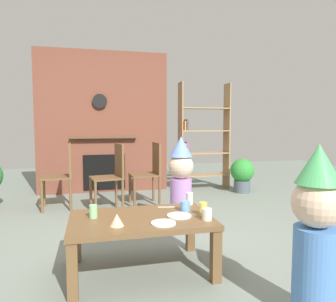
{
  "coord_description": "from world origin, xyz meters",
  "views": [
    {
      "loc": [
        -0.66,
        -2.94,
        1.16
      ],
      "look_at": [
        0.15,
        0.4,
        0.87
      ],
      "focal_mm": 33.66,
      "sensor_mm": 36.0,
      "label": 1
    }
  ],
  "objects_px": {
    "bookshelf": "(201,141)",
    "child_in_pink": "(181,179)",
    "paper_cup_near_right": "(185,206)",
    "paper_plate_rear": "(163,223)",
    "coffee_table": "(141,225)",
    "dining_chair_middle": "(113,172)",
    "paper_cup_center": "(93,211)",
    "dining_chair_right": "(150,170)",
    "paper_cup_far_right": "(189,199)",
    "dining_chair_left": "(63,172)",
    "paper_cup_far_left": "(207,214)",
    "paper_plate_front": "(179,216)",
    "potted_plant_tall": "(242,174)",
    "paper_cup_near_left": "(203,209)",
    "child_with_cone_hat": "(316,229)",
    "birthday_cake_slice": "(117,220)"
  },
  "relations": [
    {
      "from": "paper_cup_far_right",
      "to": "dining_chair_right",
      "type": "xyz_separation_m",
      "value": [
        -0.03,
        1.77,
        0.02
      ]
    },
    {
      "from": "potted_plant_tall",
      "to": "paper_plate_rear",
      "type": "bearing_deg",
      "value": -126.6
    },
    {
      "from": "paper_cup_far_left",
      "to": "paper_plate_rear",
      "type": "xyz_separation_m",
      "value": [
        -0.34,
        -0.01,
        -0.04
      ]
    },
    {
      "from": "paper_cup_near_left",
      "to": "bookshelf",
      "type": "bearing_deg",
      "value": 70.71
    },
    {
      "from": "paper_cup_near_left",
      "to": "paper_plate_rear",
      "type": "height_order",
      "value": "paper_cup_near_left"
    },
    {
      "from": "paper_cup_far_right",
      "to": "dining_chair_left",
      "type": "bearing_deg",
      "value": 124.08
    },
    {
      "from": "child_with_cone_hat",
      "to": "dining_chair_middle",
      "type": "relative_size",
      "value": 1.17
    },
    {
      "from": "paper_cup_near_left",
      "to": "paper_cup_far_right",
      "type": "xyz_separation_m",
      "value": [
        -0.0,
        0.35,
        0.0
      ]
    },
    {
      "from": "paper_plate_rear",
      "to": "child_in_pink",
      "type": "relative_size",
      "value": 0.18
    },
    {
      "from": "coffee_table",
      "to": "paper_cup_near_left",
      "type": "height_order",
      "value": "paper_cup_near_left"
    },
    {
      "from": "paper_plate_front",
      "to": "potted_plant_tall",
      "type": "relative_size",
      "value": 0.33
    },
    {
      "from": "coffee_table",
      "to": "child_in_pink",
      "type": "distance_m",
      "value": 1.18
    },
    {
      "from": "potted_plant_tall",
      "to": "paper_cup_near_left",
      "type": "bearing_deg",
      "value": -122.74
    },
    {
      "from": "paper_cup_far_left",
      "to": "child_in_pink",
      "type": "bearing_deg",
      "value": 83.5
    },
    {
      "from": "child_in_pink",
      "to": "paper_cup_near_right",
      "type": "bearing_deg",
      "value": 17.72
    },
    {
      "from": "paper_cup_center",
      "to": "dining_chair_middle",
      "type": "xyz_separation_m",
      "value": [
        0.27,
        1.85,
        0.02
      ]
    },
    {
      "from": "child_in_pink",
      "to": "paper_cup_far_left",
      "type": "bearing_deg",
      "value": 25.06
    },
    {
      "from": "dining_chair_left",
      "to": "dining_chair_right",
      "type": "xyz_separation_m",
      "value": [
        1.21,
        -0.07,
        0.0
      ]
    },
    {
      "from": "paper_cup_far_right",
      "to": "dining_chair_left",
      "type": "relative_size",
      "value": 0.12
    },
    {
      "from": "paper_cup_far_left",
      "to": "dining_chair_middle",
      "type": "bearing_deg",
      "value": 105.06
    },
    {
      "from": "potted_plant_tall",
      "to": "paper_cup_far_right",
      "type": "bearing_deg",
      "value": -126.78
    },
    {
      "from": "paper_cup_far_right",
      "to": "dining_chair_middle",
      "type": "xyz_separation_m",
      "value": [
        -0.58,
        1.63,
        0.02
      ]
    },
    {
      "from": "paper_plate_front",
      "to": "child_with_cone_hat",
      "type": "distance_m",
      "value": 1.02
    },
    {
      "from": "paper_cup_near_right",
      "to": "paper_plate_rear",
      "type": "bearing_deg",
      "value": -131.15
    },
    {
      "from": "paper_plate_front",
      "to": "child_with_cone_hat",
      "type": "bearing_deg",
      "value": -53.37
    },
    {
      "from": "coffee_table",
      "to": "child_in_pink",
      "type": "relative_size",
      "value": 1.07
    },
    {
      "from": "paper_cup_near_right",
      "to": "birthday_cake_slice",
      "type": "bearing_deg",
      "value": -156.34
    },
    {
      "from": "paper_cup_near_right",
      "to": "paper_plate_rear",
      "type": "height_order",
      "value": "paper_cup_near_right"
    },
    {
      "from": "child_with_cone_hat",
      "to": "bookshelf",
      "type": "bearing_deg",
      "value": -55.9
    },
    {
      "from": "dining_chair_right",
      "to": "paper_cup_near_left",
      "type": "bearing_deg",
      "value": 87.87
    },
    {
      "from": "dining_chair_middle",
      "to": "paper_cup_near_right",
      "type": "bearing_deg",
      "value": 94.76
    },
    {
      "from": "paper_cup_center",
      "to": "dining_chair_right",
      "type": "distance_m",
      "value": 2.15
    },
    {
      "from": "coffee_table",
      "to": "birthday_cake_slice",
      "type": "relative_size",
      "value": 11.0
    },
    {
      "from": "bookshelf",
      "to": "paper_cup_far_right",
      "type": "relative_size",
      "value": 17.45
    },
    {
      "from": "paper_cup_near_left",
      "to": "dining_chair_right",
      "type": "distance_m",
      "value": 2.12
    },
    {
      "from": "paper_cup_near_right",
      "to": "paper_cup_far_right",
      "type": "bearing_deg",
      "value": 63.26
    },
    {
      "from": "bookshelf",
      "to": "child_in_pink",
      "type": "relative_size",
      "value": 1.85
    },
    {
      "from": "paper_cup_far_right",
      "to": "child_with_cone_hat",
      "type": "relative_size",
      "value": 0.1
    },
    {
      "from": "coffee_table",
      "to": "paper_plate_rear",
      "type": "xyz_separation_m",
      "value": [
        0.13,
        -0.2,
        0.07
      ]
    },
    {
      "from": "paper_cup_far_right",
      "to": "paper_cup_near_left",
      "type": "bearing_deg",
      "value": -89.61
    },
    {
      "from": "coffee_table",
      "to": "dining_chair_middle",
      "type": "bearing_deg",
      "value": 92.73
    },
    {
      "from": "paper_cup_far_left",
      "to": "birthday_cake_slice",
      "type": "xyz_separation_m",
      "value": [
        -0.68,
        0.02,
        -0.0
      ]
    },
    {
      "from": "paper_plate_front",
      "to": "child_with_cone_hat",
      "type": "height_order",
      "value": "child_with_cone_hat"
    },
    {
      "from": "paper_cup_far_left",
      "to": "dining_chair_right",
      "type": "distance_m",
      "value": 2.25
    },
    {
      "from": "dining_chair_right",
      "to": "paper_plate_front",
      "type": "bearing_deg",
      "value": 82.58
    },
    {
      "from": "birthday_cake_slice",
      "to": "dining_chair_middle",
      "type": "distance_m",
      "value": 2.09
    },
    {
      "from": "dining_chair_right",
      "to": "paper_cup_center",
      "type": "bearing_deg",
      "value": 64.49
    },
    {
      "from": "paper_cup_near_right",
      "to": "paper_cup_near_left",
      "type": "bearing_deg",
      "value": -55.01
    },
    {
      "from": "coffee_table",
      "to": "paper_cup_near_right",
      "type": "bearing_deg",
      "value": 12.48
    },
    {
      "from": "bookshelf",
      "to": "child_in_pink",
      "type": "height_order",
      "value": "bookshelf"
    }
  ]
}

